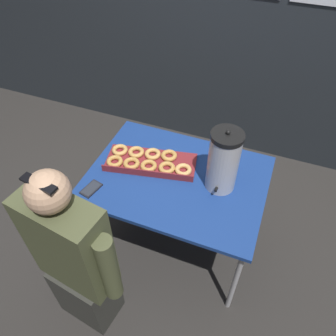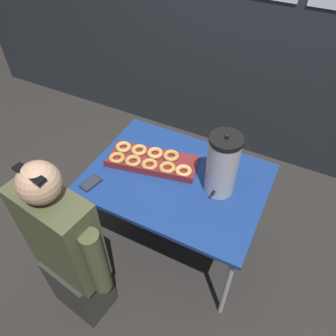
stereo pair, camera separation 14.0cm
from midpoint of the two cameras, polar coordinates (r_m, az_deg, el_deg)
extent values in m
plane|color=#2D2B28|center=(2.63, -0.28, -12.12)|extent=(12.00, 12.00, 0.00)
cube|color=#23282D|center=(2.82, 10.49, 25.98)|extent=(6.00, 0.10, 2.63)
cube|color=navy|center=(2.09, -0.34, -1.93)|extent=(1.12, 0.82, 0.03)
cylinder|color=#ADADB2|center=(2.35, -15.63, -10.46)|extent=(0.03, 0.03, 0.67)
cylinder|color=#ADADB2|center=(2.11, 9.59, -19.14)|extent=(0.03, 0.03, 0.67)
cylinder|color=#ADADB2|center=(2.73, -7.52, 1.23)|extent=(0.03, 0.03, 0.67)
cylinder|color=#ADADB2|center=(2.52, 13.75, -4.69)|extent=(0.03, 0.03, 0.67)
cube|color=maroon|center=(2.17, -4.84, 0.95)|extent=(0.63, 0.36, 0.02)
cube|color=maroon|center=(2.07, -5.64, -0.86)|extent=(0.58, 0.13, 0.04)
torus|color=#CD9549|center=(2.17, -11.08, 1.08)|extent=(0.14, 0.14, 0.03)
torus|color=#CE9649|center=(2.14, -8.24, 0.73)|extent=(0.15, 0.15, 0.03)
torus|color=#CE964A|center=(2.11, -5.27, 0.33)|extent=(0.15, 0.15, 0.03)
torus|color=tan|center=(2.09, -2.12, -0.02)|extent=(0.13, 0.13, 0.03)
torus|color=#EAB265|center=(2.08, 0.76, -0.38)|extent=(0.14, 0.14, 0.03)
torus|color=#DCA457|center=(2.25, -10.16, 3.05)|extent=(0.11, 0.11, 0.03)
torus|color=tan|center=(2.22, -7.36, 2.71)|extent=(0.15, 0.15, 0.03)
torus|color=#DEA659|center=(2.19, -4.52, 2.39)|extent=(0.14, 0.14, 0.03)
torus|color=tan|center=(2.17, -1.66, 2.13)|extent=(0.12, 0.12, 0.03)
cylinder|color=#B7B7BC|center=(1.91, 7.51, 0.79)|extent=(0.18, 0.18, 0.38)
cylinder|color=black|center=(1.78, 8.12, 5.47)|extent=(0.19, 0.19, 0.03)
sphere|color=black|center=(1.76, 8.20, 6.09)|extent=(0.03, 0.03, 0.03)
cylinder|color=black|center=(1.93, 6.39, -3.63)|extent=(0.02, 0.05, 0.02)
cube|color=black|center=(2.08, -15.13, -3.58)|extent=(0.10, 0.15, 0.01)
cube|color=#2D333D|center=(2.07, -15.16, -3.48)|extent=(0.09, 0.13, 0.00)
cube|color=#33332D|center=(2.25, -15.69, -19.93)|extent=(0.38, 0.28, 0.47)
cube|color=#4C5133|center=(1.79, -19.10, -12.50)|extent=(0.46, 0.25, 0.62)
sphere|color=tan|center=(1.48, -22.77, -3.96)|extent=(0.20, 0.20, 0.20)
cube|color=black|center=(1.42, -24.31, -2.56)|extent=(0.17, 0.07, 0.01)
cylinder|color=#4C5133|center=(1.70, -12.68, -16.89)|extent=(0.10, 0.10, 0.49)
cylinder|color=#4C5133|center=(1.95, -24.09, -9.53)|extent=(0.10, 0.10, 0.49)
camera|label=1|loc=(0.07, -91.95, -1.98)|focal=35.00mm
camera|label=2|loc=(0.07, 88.05, 1.98)|focal=35.00mm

